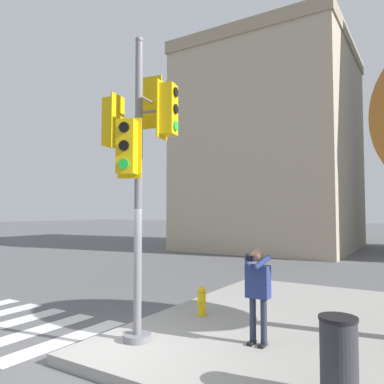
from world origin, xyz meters
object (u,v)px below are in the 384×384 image
at_px(traffic_signal_pole, 140,148).
at_px(fire_hydrant, 202,301).
at_px(trash_bin, 339,358).
at_px(person_photographer, 258,287).

xyz_separation_m(traffic_signal_pole, fire_hydrant, (0.13, 1.97, -3.11)).
bearing_deg(traffic_signal_pole, trash_bin, -5.49).
xyz_separation_m(person_photographer, trash_bin, (1.55, -1.27, -0.48)).
distance_m(person_photographer, trash_bin, 2.06).
bearing_deg(traffic_signal_pole, person_photographer, 26.86).
distance_m(person_photographer, fire_hydrant, 2.11).
relative_size(person_photographer, fire_hydrant, 2.56).
relative_size(traffic_signal_pole, person_photographer, 3.38).
height_order(person_photographer, trash_bin, person_photographer).
height_order(traffic_signal_pole, trash_bin, traffic_signal_pole).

